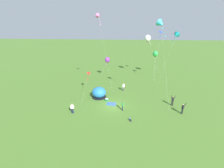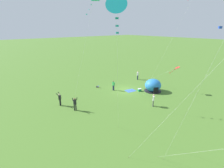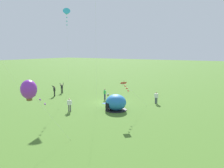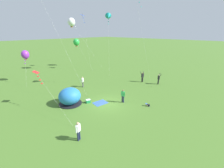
# 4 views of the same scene
# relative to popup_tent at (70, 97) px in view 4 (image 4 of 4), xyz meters

# --- Properties ---
(ground_plane) EXTENTS (300.00, 300.00, 0.00)m
(ground_plane) POSITION_rel_popup_tent_xyz_m (3.18, -3.35, -1.00)
(ground_plane) COLOR #477028
(popup_tent) EXTENTS (2.81, 2.81, 2.10)m
(popup_tent) POSITION_rel_popup_tent_xyz_m (0.00, 0.00, 0.00)
(popup_tent) COLOR #2672BF
(popup_tent) RESTS_ON ground
(picnic_blanket) EXTENTS (1.89, 1.56, 0.01)m
(picnic_blanket) POSITION_rel_popup_tent_xyz_m (2.70, -2.55, -0.99)
(picnic_blanket) COLOR #3359A5
(picnic_blanket) RESTS_ON ground
(cooler_box) EXTENTS (0.63, 0.55, 0.44)m
(cooler_box) POSITION_rel_popup_tent_xyz_m (1.70, -1.40, -0.78)
(cooler_box) COLOR #1E8C4C
(cooler_box) RESTS_ON ground
(toddler_crawling) EXTENTS (0.39, 0.55, 0.32)m
(toddler_crawling) POSITION_rel_popup_tent_xyz_m (6.03, -7.40, -0.82)
(toddler_crawling) COLOR black
(toddler_crawling) RESTS_ON ground
(person_near_tent) EXTENTS (0.49, 0.42, 1.72)m
(person_near_tent) POSITION_rel_popup_tent_xyz_m (4.68, 3.67, -0.03)
(person_near_tent) COLOR #4C4C51
(person_near_tent) RESTS_ON ground
(person_far_back) EXTENTS (0.57, 0.34, 1.72)m
(person_far_back) POSITION_rel_popup_tent_xyz_m (-3.15, -6.26, -0.03)
(person_far_back) COLOR #1E2347
(person_far_back) RESTS_ON ground
(person_watching_sky) EXTENTS (0.71, 0.62, 1.89)m
(person_watching_sky) POSITION_rel_popup_tent_xyz_m (13.41, -1.99, 0.00)
(person_watching_sky) COLOR black
(person_watching_sky) RESTS_ON ground
(person_arms_raised) EXTENTS (0.70, 0.70, 1.89)m
(person_arms_raised) POSITION_rel_popup_tent_xyz_m (14.26, -4.63, 0.00)
(person_arms_raised) COLOR black
(person_arms_raised) RESTS_ON ground
(person_center_field) EXTENTS (0.28, 0.59, 1.72)m
(person_center_field) POSITION_rel_popup_tent_xyz_m (4.78, -4.55, -0.03)
(person_center_field) COLOR #1E2347
(person_center_field) RESTS_ON ground
(kite_green) EXTENTS (1.62, 7.73, 6.81)m
(kite_green) POSITION_rel_popup_tent_xyz_m (13.11, 17.01, 4.96)
(kite_green) COLOR silver
(kite_green) RESTS_ON ground
(kite_purple) EXTENTS (2.23, 3.36, 5.52)m
(kite_purple) POSITION_rel_popup_tent_xyz_m (-0.02, 13.09, 3.77)
(kite_purple) COLOR silver
(kite_purple) RESTS_ON ground
(kite_red) EXTENTS (0.88, 7.46, 4.43)m
(kite_red) POSITION_rel_popup_tent_xyz_m (-2.52, 2.19, 2.83)
(kite_red) COLOR silver
(kite_red) RESTS_ON ground
(kite_blue) EXTENTS (1.78, 4.30, 12.20)m
(kite_blue) POSITION_rel_popup_tent_xyz_m (13.27, 14.00, 10.40)
(kite_blue) COLOR silver
(kite_blue) RESTS_ON ground
(kite_teal) EXTENTS (4.58, 4.68, 12.11)m
(kite_teal) POSITION_rel_popup_tent_xyz_m (15.39, 8.23, 10.34)
(kite_teal) COLOR silver
(kite_teal) RESTS_ON ground
(kite_white) EXTENTS (4.75, 6.25, 11.17)m
(kite_white) POSITION_rel_popup_tent_xyz_m (10.24, 14.00, 9.32)
(kite_white) COLOR silver
(kite_white) RESTS_ON ground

